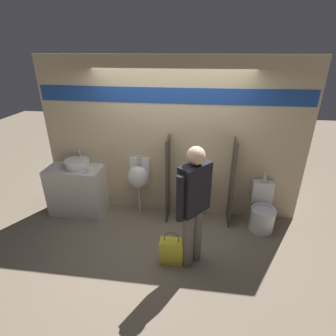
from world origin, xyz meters
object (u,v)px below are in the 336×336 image
object	(u,v)px
cell_phone	(87,171)
urinal_far	(199,181)
sink_basin	(77,163)
shopping_bag	(171,251)
toilet	(262,212)
person_in_vest	(194,204)
urinal_near_counter	(138,177)

from	to	relation	value
cell_phone	urinal_far	distance (m)	1.91
sink_basin	urinal_far	xyz separation A→B (m)	(2.12, 0.08, -0.23)
cell_phone	shopping_bag	distance (m)	1.94
sink_basin	toilet	xyz separation A→B (m)	(3.19, -0.10, -0.65)
sink_basin	person_in_vest	xyz separation A→B (m)	(2.07, -1.04, 0.01)
toilet	person_in_vest	distance (m)	1.61
cell_phone	shopping_bag	xyz separation A→B (m)	(1.55, -0.93, -0.70)
sink_basin	person_in_vest	world-z (taller)	person_in_vest
person_in_vest	shopping_bag	distance (m)	0.82
cell_phone	urinal_near_counter	distance (m)	0.87
urinal_far	toilet	world-z (taller)	urinal_far
toilet	cell_phone	bearing A→B (deg)	-178.89
urinal_near_counter	urinal_far	bearing A→B (deg)	0.00
sink_basin	cell_phone	world-z (taller)	sink_basin
toilet	shopping_bag	xyz separation A→B (m)	(-1.40, -0.99, -0.11)
urinal_near_counter	person_in_vest	world-z (taller)	person_in_vest
sink_basin	urinal_far	distance (m)	2.14
urinal_near_counter	cell_phone	bearing A→B (deg)	-164.25
urinal_near_counter	urinal_far	xyz separation A→B (m)	(1.06, 0.00, 0.00)
sink_basin	urinal_near_counter	xyz separation A→B (m)	(1.06, 0.08, -0.23)
cell_phone	urinal_far	world-z (taller)	urinal_far
cell_phone	urinal_far	bearing A→B (deg)	7.02
urinal_far	toilet	bearing A→B (deg)	-9.35
sink_basin	cell_phone	bearing A→B (deg)	-33.47
urinal_far	shopping_bag	bearing A→B (deg)	-106.18
urinal_near_counter	toilet	bearing A→B (deg)	-4.70
shopping_bag	person_in_vest	bearing A→B (deg)	9.04
urinal_near_counter	person_in_vest	distance (m)	1.52
person_in_vest	shopping_bag	bearing A→B (deg)	137.76
toilet	person_in_vest	xyz separation A→B (m)	(-1.12, -0.94, 0.66)
toilet	shopping_bag	size ratio (longest dim) A/B	1.78
cell_phone	person_in_vest	size ratio (longest dim) A/B	0.08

